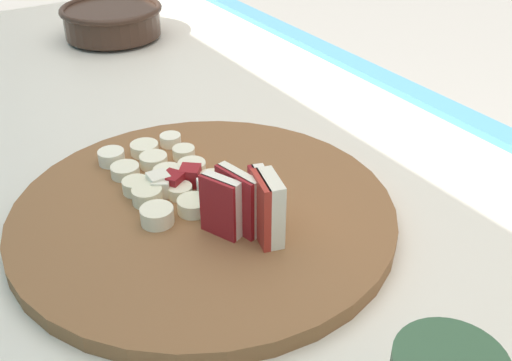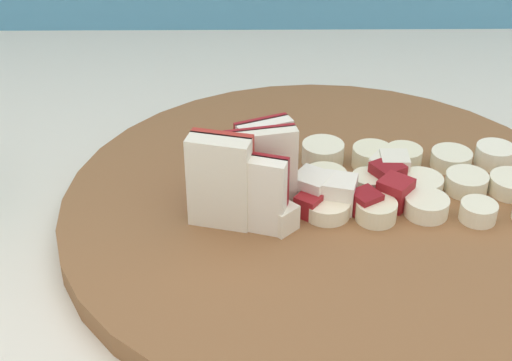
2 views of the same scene
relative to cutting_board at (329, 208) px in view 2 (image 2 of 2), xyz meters
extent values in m
cube|color=#4C8EB2|center=(0.03, 0.37, -0.20)|extent=(2.40, 0.04, 1.47)
cylinder|color=brown|center=(0.00, 0.00, 0.00)|extent=(0.36, 0.36, 0.02)
cube|color=maroon|center=(-0.05, -0.03, 0.03)|extent=(0.04, 0.02, 0.05)
cube|color=white|center=(-0.05, -0.03, 0.03)|extent=(0.04, 0.02, 0.05)
cube|color=#B22D23|center=(-0.07, -0.02, 0.04)|extent=(0.04, 0.02, 0.06)
cube|color=#EFE5CC|center=(-0.07, -0.03, 0.04)|extent=(0.04, 0.02, 0.06)
cube|color=maroon|center=(-0.05, -0.01, 0.04)|extent=(0.04, 0.01, 0.06)
cube|color=#EFE5CC|center=(-0.05, -0.01, 0.04)|extent=(0.05, 0.02, 0.06)
cube|color=maroon|center=(-0.05, 0.01, 0.04)|extent=(0.04, 0.02, 0.05)
cube|color=white|center=(-0.04, 0.00, 0.04)|extent=(0.04, 0.02, 0.05)
cube|color=white|center=(-0.01, -0.01, 0.02)|extent=(0.03, 0.03, 0.02)
cube|color=#EFE5CC|center=(0.05, 0.02, 0.02)|extent=(0.02, 0.02, 0.02)
cube|color=maroon|center=(-0.02, -0.02, 0.02)|extent=(0.02, 0.02, 0.01)
cube|color=maroon|center=(0.04, -0.01, 0.02)|extent=(0.03, 0.03, 0.02)
cube|color=#EFE5CC|center=(0.04, 0.02, 0.02)|extent=(0.02, 0.02, 0.02)
cube|color=white|center=(0.00, -0.01, 0.02)|extent=(0.03, 0.03, 0.02)
cube|color=maroon|center=(0.04, 0.01, 0.02)|extent=(0.03, 0.03, 0.02)
cube|color=maroon|center=(0.02, -0.01, 0.02)|extent=(0.02, 0.02, 0.02)
cube|color=#EFE5CC|center=(-0.03, -0.03, 0.02)|extent=(0.02, 0.02, 0.02)
cylinder|color=#F4EAC6|center=(0.00, -0.02, 0.01)|extent=(0.03, 0.03, 0.01)
cylinder|color=beige|center=(0.03, -0.02, 0.01)|extent=(0.03, 0.03, 0.01)
cylinder|color=#F4EAC6|center=(0.06, -0.02, 0.01)|extent=(0.03, 0.03, 0.01)
cylinder|color=#F4EAC6|center=(0.09, -0.03, 0.01)|extent=(0.02, 0.02, 0.01)
cylinder|color=beige|center=(0.00, 0.01, 0.01)|extent=(0.03, 0.03, 0.01)
cylinder|color=beige|center=(0.03, 0.01, 0.01)|extent=(0.02, 0.02, 0.01)
cylinder|color=#F4EAC6|center=(0.06, 0.01, 0.01)|extent=(0.03, 0.03, 0.01)
cylinder|color=#F4EAC6|center=(0.09, 0.01, 0.01)|extent=(0.03, 0.03, 0.01)
cylinder|color=#F4EAC6|center=(0.12, 0.01, 0.01)|extent=(0.03, 0.03, 0.01)
cylinder|color=#F4EAC6|center=(0.00, 0.05, 0.02)|extent=(0.03, 0.03, 0.02)
cylinder|color=beige|center=(0.03, 0.04, 0.02)|extent=(0.03, 0.03, 0.01)
cylinder|color=beige|center=(0.06, 0.04, 0.01)|extent=(0.03, 0.03, 0.01)
cylinder|color=#F4EAC6|center=(0.09, 0.04, 0.01)|extent=(0.03, 0.03, 0.01)
cylinder|color=white|center=(0.12, 0.04, 0.01)|extent=(0.03, 0.03, 0.01)
camera|label=1|loc=(-0.42, 0.20, 0.33)|focal=42.48mm
camera|label=2|loc=(-0.05, -0.40, 0.28)|focal=51.46mm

